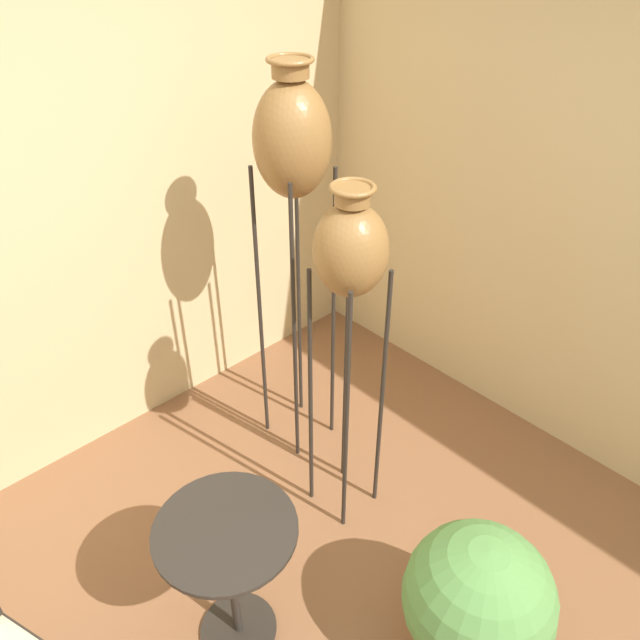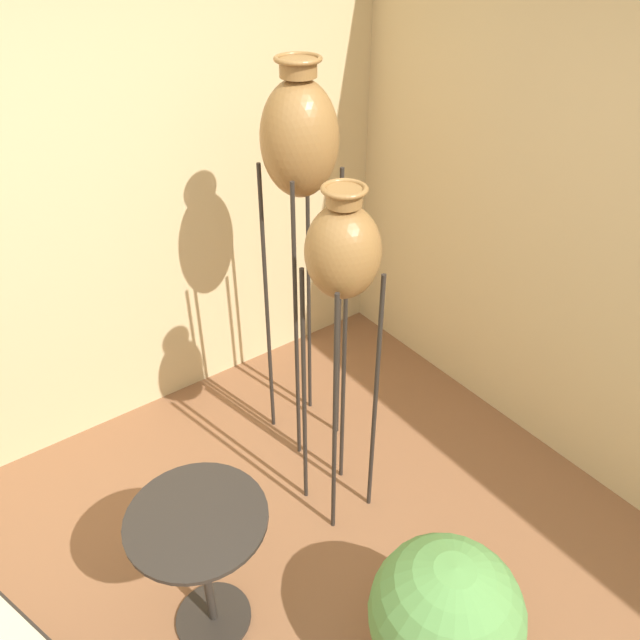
{
  "view_description": "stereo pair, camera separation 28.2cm",
  "coord_description": "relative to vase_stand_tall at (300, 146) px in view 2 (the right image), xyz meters",
  "views": [
    {
      "loc": [
        -0.78,
        -0.77,
        2.53
      ],
      "look_at": [
        0.82,
        0.92,
        0.92
      ],
      "focal_mm": 35.0,
      "sensor_mm": 36.0,
      "label": 1
    },
    {
      "loc": [
        -0.57,
        -0.95,
        2.53
      ],
      "look_at": [
        0.82,
        0.92,
        0.92
      ],
      "focal_mm": 35.0,
      "sensor_mm": 36.0,
      "label": 2
    }
  ],
  "objects": [
    {
      "name": "wall_back",
      "position": [
        -0.9,
        0.75,
        -0.29
      ],
      "size": [
        7.78,
        0.06,
        2.7
      ],
      "color": "#D1B784",
      "rests_on": "ground_plane"
    },
    {
      "name": "vase_stand_tall",
      "position": [
        0.0,
        0.0,
        0.0
      ],
      "size": [
        0.34,
        0.34,
        2.0
      ],
      "color": "#28231E",
      "rests_on": "ground_plane"
    },
    {
      "name": "vase_stand_medium",
      "position": [
        -0.16,
        -0.51,
        -0.27
      ],
      "size": [
        0.29,
        0.29,
        1.67
      ],
      "color": "#28231E",
      "rests_on": "ground_plane"
    },
    {
      "name": "side_table",
      "position": [
        -0.97,
        -0.7,
        -1.15
      ],
      "size": [
        0.52,
        0.52,
        0.66
      ],
      "color": "#28231E",
      "rests_on": "ground_plane"
    },
    {
      "name": "potted_plant",
      "position": [
        -0.37,
        -1.4,
        -1.28
      ],
      "size": [
        0.56,
        0.56,
        0.67
      ],
      "color": "#B26647",
      "rests_on": "ground_plane"
    }
  ]
}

